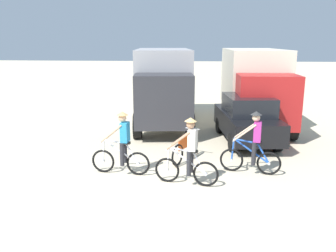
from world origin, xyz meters
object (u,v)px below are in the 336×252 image
box_truck_grey_hauler (163,82)px  bicycle_spare (186,149)px  box_truck_cream_rv (254,83)px  cyclist_near_camera (253,145)px  cyclist_orange_shirt (122,145)px  sedan_parked (247,119)px  cyclist_cowboy_hat (189,154)px

box_truck_grey_hauler → bicycle_spare: size_ratio=4.38×
box_truck_cream_rv → cyclist_near_camera: 6.55m
box_truck_grey_hauler → cyclist_orange_shirt: bearing=-94.6°
sedan_parked → cyclist_cowboy_hat: size_ratio=2.41×
sedan_parked → bicycle_spare: size_ratio=2.76×
box_truck_grey_hauler → cyclist_cowboy_hat: size_ratio=3.82×
cyclist_cowboy_hat → box_truck_grey_hauler: bearing=100.7°
cyclist_orange_shirt → bicycle_spare: size_ratio=1.15×
box_truck_grey_hauler → cyclist_orange_shirt: box_truck_grey_hauler is taller
sedan_parked → cyclist_cowboy_hat: bearing=-115.4°
box_truck_grey_hauler → cyclist_near_camera: (3.16, -6.23, -1.03)m
sedan_parked → cyclist_orange_shirt: size_ratio=2.41×
box_truck_cream_rv → cyclist_orange_shirt: 8.26m
cyclist_near_camera → bicycle_spare: (-1.94, 0.91, -0.45)m
box_truck_cream_rv → cyclist_near_camera: bearing=-98.3°
cyclist_near_camera → bicycle_spare: cyclist_near_camera is taller
box_truck_cream_rv → sedan_parked: (-0.67, -3.04, -0.99)m
box_truck_grey_hauler → cyclist_orange_shirt: 6.70m
sedan_parked → cyclist_cowboy_hat: cyclist_cowboy_hat is taller
sedan_parked → bicycle_spare: 3.32m
sedan_parked → cyclist_cowboy_hat: 4.80m
bicycle_spare → sedan_parked: bearing=48.0°
sedan_parked → cyclist_near_camera: size_ratio=2.41×
cyclist_cowboy_hat → cyclist_near_camera: 2.04m
cyclist_cowboy_hat → bicycle_spare: bearing=94.3°
sedan_parked → cyclist_orange_shirt: cyclist_orange_shirt is taller
cyclist_cowboy_hat → cyclist_near_camera: same height
cyclist_orange_shirt → box_truck_cream_rv: bearing=55.6°
cyclist_cowboy_hat → cyclist_near_camera: bearing=28.6°
box_truck_cream_rv → bicycle_spare: 6.36m
box_truck_grey_hauler → sedan_parked: size_ratio=1.59×
sedan_parked → cyclist_near_camera: 3.37m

